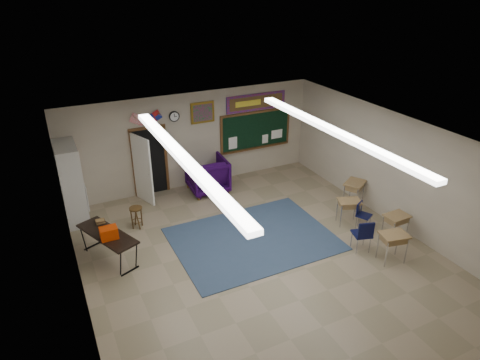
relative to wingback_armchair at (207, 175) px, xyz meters
name	(u,v)px	position (x,y,z in m)	size (l,w,h in m)	color
floor	(261,258)	(-0.20, -3.87, -0.54)	(9.00, 9.00, 0.00)	gray
back_wall	(193,140)	(-0.20, 0.63, 0.96)	(8.00, 0.04, 3.00)	#C2B49D
front_wall	(418,343)	(-0.20, -8.37, 0.96)	(8.00, 0.04, 3.00)	#C2B49D
left_wall	(76,249)	(-4.20, -3.87, 0.96)	(0.04, 9.00, 3.00)	#C2B49D
right_wall	(396,171)	(3.80, -3.87, 0.96)	(0.04, 9.00, 3.00)	#C2B49D
ceiling	(264,141)	(-0.20, -3.87, 2.46)	(8.00, 9.00, 0.04)	silver
area_rug	(253,239)	(0.00, -3.07, -0.53)	(4.00, 3.00, 0.02)	#32435F
fluorescent_strips	(264,143)	(-0.20, -3.87, 2.40)	(3.86, 6.00, 0.10)	white
doorway	(148,164)	(-1.70, 0.48, 0.52)	(1.10, 0.89, 2.16)	black
chalkboard	(256,131)	(2.00, 0.59, 0.93)	(2.55, 0.14, 1.30)	#593519
bulletin_board	(256,102)	(2.00, 0.59, 1.91)	(2.10, 0.05, 0.55)	#B51B0F
framed_art_print	(203,113)	(0.15, 0.59, 1.81)	(0.75, 0.05, 0.65)	olive
wall_clock	(174,116)	(-0.75, 0.59, 1.81)	(0.32, 0.05, 0.32)	black
wall_flags	(146,116)	(-1.60, 0.57, 1.94)	(1.16, 0.06, 0.70)	red
storage_cabinet	(71,183)	(-3.92, -0.02, 0.56)	(0.59, 1.25, 2.20)	silver
wingback_armchair	(207,175)	(0.00, 0.00, 0.00)	(1.15, 1.18, 1.07)	#210538
student_chair_reading	(200,183)	(-0.28, -0.07, -0.18)	(0.35, 0.35, 0.70)	black
student_chair_desk_a	(362,235)	(2.15, -4.64, -0.10)	(0.44, 0.44, 0.87)	black
student_chair_desk_b	(364,216)	(2.89, -3.88, -0.17)	(0.37, 0.37, 0.73)	black
student_desk_front_left	(348,211)	(2.66, -3.52, -0.14)	(0.71, 0.63, 0.71)	olive
student_desk_front_right	(354,193)	(3.42, -2.81, -0.10)	(0.81, 0.75, 0.78)	olive
student_desk_back_left	(392,246)	(2.50, -5.31, -0.12)	(0.70, 0.58, 0.75)	olive
student_desk_back_right	(395,226)	(3.22, -4.66, -0.14)	(0.61, 0.47, 0.72)	olive
folding_table	(109,245)	(-3.46, -2.31, -0.14)	(1.21, 1.83, 0.99)	black
wooden_stool	(137,217)	(-2.53, -1.19, -0.23)	(0.34, 0.34, 0.60)	#533819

